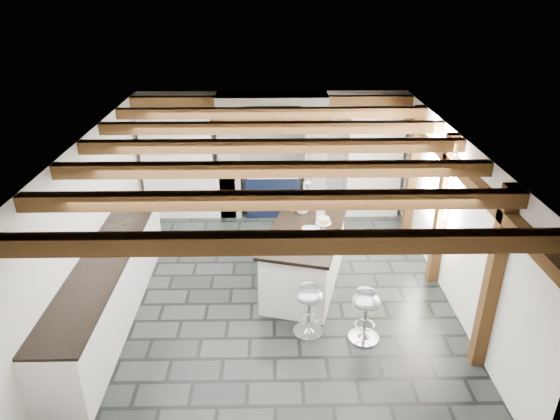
{
  "coord_description": "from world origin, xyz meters",
  "views": [
    {
      "loc": [
        -0.02,
        -6.22,
        4.21
      ],
      "look_at": [
        0.1,
        0.4,
        1.1
      ],
      "focal_mm": 32.0,
      "sensor_mm": 36.0,
      "label": 1
    }
  ],
  "objects_px": {
    "range_cooker": "(273,190)",
    "kitchen_island": "(305,257)",
    "bar_stool_far": "(309,303)",
    "bar_stool_near": "(366,309)"
  },
  "relations": [
    {
      "from": "range_cooker",
      "to": "kitchen_island",
      "type": "height_order",
      "value": "kitchen_island"
    },
    {
      "from": "range_cooker",
      "to": "bar_stool_far",
      "type": "height_order",
      "value": "range_cooker"
    },
    {
      "from": "range_cooker",
      "to": "bar_stool_far",
      "type": "bearing_deg",
      "value": -83.18
    },
    {
      "from": "bar_stool_far",
      "to": "range_cooker",
      "type": "bearing_deg",
      "value": 85.98
    },
    {
      "from": "kitchen_island",
      "to": "bar_stool_far",
      "type": "xyz_separation_m",
      "value": [
        -0.02,
        -1.12,
        -0.02
      ]
    },
    {
      "from": "kitchen_island",
      "to": "bar_stool_far",
      "type": "height_order",
      "value": "kitchen_island"
    },
    {
      "from": "range_cooker",
      "to": "bar_stool_far",
      "type": "xyz_separation_m",
      "value": [
        0.44,
        -3.69,
        -0.01
      ]
    },
    {
      "from": "kitchen_island",
      "to": "bar_stool_far",
      "type": "bearing_deg",
      "value": -75.93
    },
    {
      "from": "bar_stool_near",
      "to": "bar_stool_far",
      "type": "distance_m",
      "value": 0.72
    },
    {
      "from": "kitchen_island",
      "to": "bar_stool_near",
      "type": "distance_m",
      "value": 1.43
    }
  ]
}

